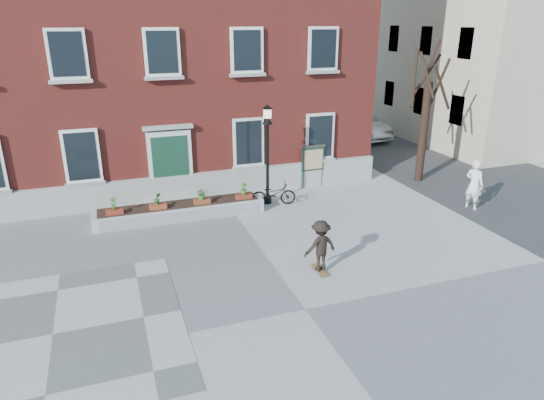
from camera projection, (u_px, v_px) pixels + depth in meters
name	position (u px, v px, depth m)	size (l,w,h in m)	color
ground	(305.00, 309.00, 12.31)	(100.00, 100.00, 0.00)	#939396
checker_patch	(53.00, 334.00, 11.33)	(6.00, 6.00, 0.01)	#57575A
bicycle	(273.00, 194.00, 19.09)	(0.62, 1.77, 0.93)	black
parked_car	(357.00, 124.00, 29.84)	(1.74, 5.00, 1.65)	#A7A9AC
bystander	(474.00, 185.00, 18.54)	(0.71, 0.47, 1.96)	white
brick_building	(147.00, 34.00, 21.83)	(18.40, 10.85, 12.60)	maroon
planter_assembly	(180.00, 210.00, 17.93)	(6.20, 1.12, 1.15)	beige
bare_tree	(425.00, 120.00, 21.20)	(1.83, 1.83, 6.16)	black
side_street	(438.00, 17.00, 32.90)	(15.20, 36.00, 14.50)	#3B3B3D
lamp_post	(267.00, 141.00, 18.55)	(0.40, 0.40, 3.93)	black
notice_board	(313.00, 159.00, 20.89)	(1.10, 0.16, 1.87)	#183121
skateboarder	(320.00, 246.00, 13.86)	(1.05, 0.78, 1.61)	brown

